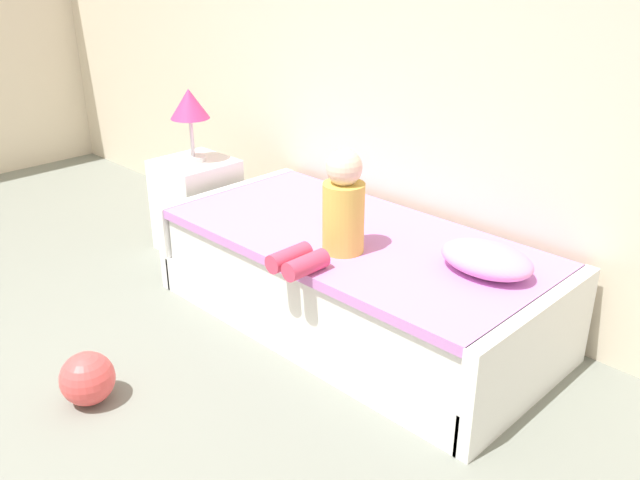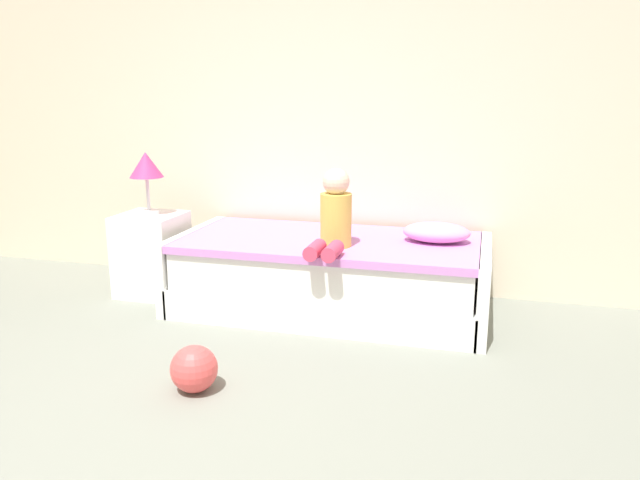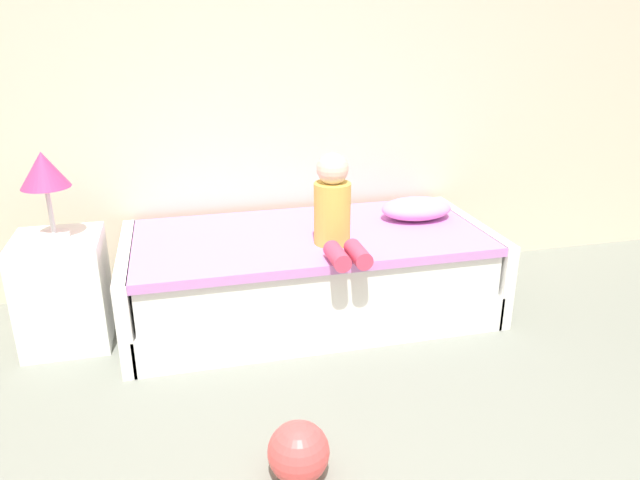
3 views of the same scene
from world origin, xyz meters
name	(u,v)px [view 1 (image 1 of 3)]	position (x,y,z in m)	size (l,w,h in m)	color
wall_rear	(391,25)	(0.00, 2.60, 1.45)	(7.20, 0.10, 2.90)	beige
bed	(354,279)	(0.31, 2.00, 0.25)	(2.11, 1.00, 0.50)	white
nightstand	(197,205)	(-1.04, 1.98, 0.30)	(0.44, 0.44, 0.60)	white
table_lamp	(190,107)	(-1.04, 1.98, 0.94)	(0.24, 0.24, 0.45)	silver
child_figure	(336,214)	(0.39, 1.77, 0.70)	(0.20, 0.51, 0.50)	gold
pillow	(486,259)	(1.01, 2.10, 0.56)	(0.44, 0.30, 0.13)	#EA8CC6
toy_ball	(87,378)	(-0.05, 0.67, 0.12)	(0.24, 0.24, 0.24)	#E54C4C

